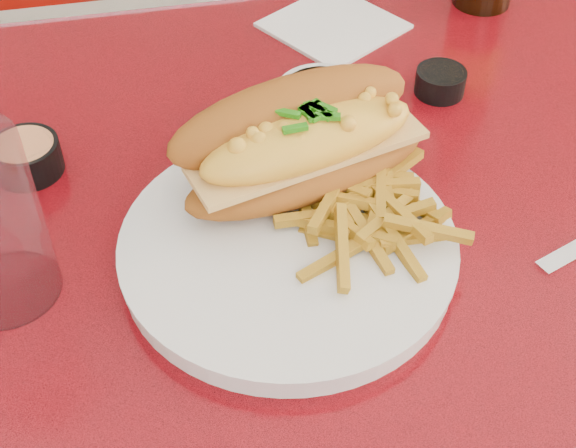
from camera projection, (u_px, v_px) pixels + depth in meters
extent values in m
cube|color=red|center=(382.00, 221.00, 0.74)|extent=(1.20, 0.80, 0.04)
cube|color=white|center=(290.00, 3.00, 1.01)|extent=(1.22, 0.03, 0.04)
cylinder|color=white|center=(357.00, 436.00, 1.00)|extent=(0.09, 0.09, 0.72)
cube|color=#97120A|center=(251.00, 140.00, 1.65)|extent=(1.20, 0.50, 0.45)
cylinder|color=silver|center=(288.00, 250.00, 0.67)|extent=(0.36, 0.36, 0.02)
cylinder|color=silver|center=(288.00, 241.00, 0.66)|extent=(0.37, 0.37, 0.00)
ellipsoid|color=#A1581A|center=(308.00, 168.00, 0.69)|extent=(0.24, 0.13, 0.05)
cube|color=#ECBD69|center=(308.00, 151.00, 0.68)|extent=(0.22, 0.11, 0.01)
ellipsoid|color=yellow|center=(309.00, 140.00, 0.67)|extent=(0.21, 0.11, 0.05)
ellipsoid|color=#A1581A|center=(292.00, 117.00, 0.69)|extent=(0.24, 0.14, 0.09)
cube|color=silver|center=(336.00, 285.00, 0.63)|extent=(0.06, 0.10, 0.00)
cube|color=silver|center=(284.00, 239.00, 0.66)|extent=(0.03, 0.03, 0.00)
cylinder|color=silver|center=(321.00, 109.00, 0.78)|extent=(0.11, 0.11, 0.05)
cylinder|color=black|center=(322.00, 91.00, 0.77)|extent=(0.09, 0.09, 0.01)
cylinder|color=black|center=(27.00, 157.00, 0.74)|extent=(0.07, 0.07, 0.03)
cylinder|color=#D6804E|center=(23.00, 147.00, 0.73)|extent=(0.06, 0.06, 0.01)
cylinder|color=black|center=(440.00, 82.00, 0.83)|extent=(0.07, 0.07, 0.03)
cylinder|color=#D6804E|center=(442.00, 73.00, 0.83)|extent=(0.06, 0.06, 0.01)
cube|color=white|center=(333.00, 25.00, 0.93)|extent=(0.18, 0.18, 0.00)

